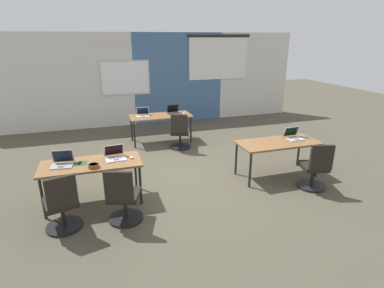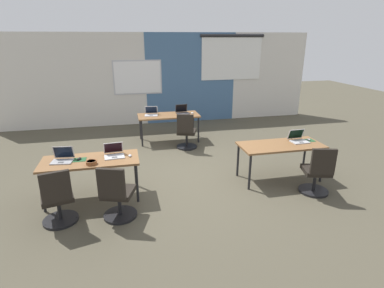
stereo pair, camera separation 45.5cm
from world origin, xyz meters
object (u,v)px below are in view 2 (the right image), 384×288
(laptop_near_left_end, at_px, (63,158))
(mouse_near_left_end, at_px, (79,159))
(laptop_near_right_end, at_px, (298,139))
(chair_far_right, at_px, (186,134))
(desk_near_left, at_px, (90,163))
(mouse_near_right_end, at_px, (309,139))
(laptop_far_left, at_px, (151,113))
(chair_near_left_end, at_px, (58,201))
(mouse_near_left_inner, at_px, (130,156))
(desk_near_right, at_px, (281,147))
(mouse_far_right, at_px, (192,113))
(desk_far_center, at_px, (169,117))
(chair_near_right_end, at_px, (317,174))
(chair_near_left_inner, at_px, (117,197))
(laptop_near_left_inner, at_px, (114,153))
(snack_bowl, at_px, (91,162))
(laptop_far_right, at_px, (182,112))

(laptop_near_left_end, relative_size, mouse_near_left_end, 3.21)
(laptop_near_left_end, distance_m, laptop_near_right_end, 4.35)
(chair_far_right, distance_m, laptop_near_right_end, 2.75)
(desk_near_left, xyz_separation_m, mouse_near_right_end, (4.14, 0.09, 0.08))
(laptop_near_left_end, height_order, laptop_far_left, laptop_near_left_end)
(chair_far_right, bearing_deg, chair_near_left_end, 67.49)
(mouse_near_left_inner, xyz_separation_m, laptop_near_right_end, (3.26, 0.09, 0.03))
(laptop_near_left_end, relative_size, laptop_far_left, 0.99)
(desk_near_right, height_order, mouse_far_right, mouse_far_right)
(laptop_near_right_end, bearing_deg, desk_near_right, -169.94)
(mouse_near_left_inner, bearing_deg, mouse_near_left_end, 178.04)
(mouse_near_left_inner, distance_m, laptop_far_left, 2.93)
(desk_far_center, height_order, mouse_near_left_inner, mouse_near_left_inner)
(desk_near_right, bearing_deg, chair_far_right, 124.01)
(chair_near_left_end, relative_size, chair_near_right_end, 1.00)
(mouse_near_left_end, height_order, chair_near_right_end, chair_near_right_end)
(chair_near_left_inner, bearing_deg, desk_near_right, -147.43)
(chair_near_left_end, xyz_separation_m, laptop_far_left, (1.73, 3.57, 0.39))
(desk_far_center, height_order, chair_near_right_end, chair_near_right_end)
(desk_near_right, xyz_separation_m, laptop_near_left_inner, (-3.11, 0.08, 0.11))
(laptop_far_left, height_order, snack_bowl, laptop_far_left)
(mouse_near_right_end, relative_size, laptop_far_left, 0.30)
(desk_near_right, height_order, laptop_far_left, laptop_far_left)
(chair_far_right, xyz_separation_m, mouse_near_left_inner, (-1.42, -2.10, 0.36))
(desk_far_center, relative_size, chair_far_right, 1.74)
(snack_bowl, bearing_deg, mouse_near_right_end, 4.19)
(desk_far_center, xyz_separation_m, chair_near_left_inner, (-1.33, -3.56, -0.28))
(chair_far_right, distance_m, laptop_near_left_end, 3.28)
(mouse_near_right_end, distance_m, snack_bowl, 4.11)
(mouse_far_right, bearing_deg, mouse_near_left_end, -132.83)
(mouse_far_right, height_order, chair_far_right, chair_far_right)
(laptop_near_right_end, bearing_deg, desk_near_left, 179.24)
(laptop_near_left_end, bearing_deg, desk_far_center, 59.18)
(desk_near_left, height_order, chair_far_right, chair_far_right)
(snack_bowl, bearing_deg, chair_near_left_inner, -55.56)
(desk_near_right, xyz_separation_m, laptop_near_left_end, (-3.93, 0.03, 0.11))
(laptop_near_right_end, distance_m, snack_bowl, 3.88)
(desk_far_center, height_order, mouse_far_right, mouse_far_right)
(chair_far_right, relative_size, chair_near_left_inner, 1.00)
(mouse_near_left_end, relative_size, chair_near_right_end, 0.12)
(desk_near_right, height_order, desk_far_center, same)
(desk_near_right, xyz_separation_m, chair_near_right_end, (0.35, -0.71, -0.28))
(desk_near_left, distance_m, mouse_far_right, 3.68)
(laptop_near_left_end, height_order, chair_near_right_end, laptop_near_left_end)
(laptop_near_left_inner, bearing_deg, laptop_far_right, 52.97)
(chair_near_right_end, bearing_deg, mouse_near_left_end, 5.00)
(desk_near_right, distance_m, laptop_near_left_end, 3.93)
(mouse_far_right, xyz_separation_m, laptop_near_left_end, (-2.82, -2.76, 0.03))
(laptop_near_left_inner, xyz_separation_m, snack_bowl, (-0.35, -0.29, -0.01))
(mouse_near_left_inner, distance_m, mouse_near_right_end, 3.49)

